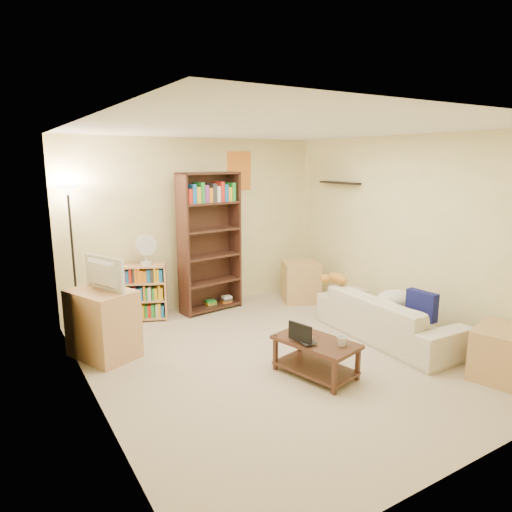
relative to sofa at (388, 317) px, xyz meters
name	(u,v)px	position (x,y,z in m)	size (l,w,h in m)	color
room	(283,214)	(-1.43, 0.24, 1.34)	(4.50, 4.54, 2.52)	#BCAB8D
sofa	(388,317)	(0.00, 0.00, 0.00)	(0.82, 1.95, 0.56)	beige
navy_pillow	(422,305)	(0.08, -0.42, 0.26)	(0.37, 0.11, 0.33)	#131654
cream_blanket	(394,299)	(0.14, 0.04, 0.20)	(0.52, 0.37, 0.22)	silver
tabby_cat	(335,278)	(-0.22, 0.75, 0.36)	(0.44, 0.17, 0.15)	#C47C29
coffee_table	(316,353)	(-1.38, -0.31, -0.04)	(0.67, 0.95, 0.38)	#47261B
laptop	(307,339)	(-1.45, -0.26, 0.11)	(0.29, 0.40, 0.03)	black
laptop_screen	(300,333)	(-1.57, -0.29, 0.21)	(0.01, 0.28, 0.19)	white
mug	(342,341)	(-1.25, -0.55, 0.15)	(0.13, 0.13, 0.10)	silver
tv_remote	(300,330)	(-1.36, -0.01, 0.11)	(0.05, 0.15, 0.02)	black
tv_stand	(103,324)	(-3.14, 1.29, 0.11)	(0.52, 0.72, 0.77)	tan
television	(99,274)	(-3.14, 1.29, 0.68)	(0.33, 0.63, 0.37)	black
tall_bookshelf	(210,239)	(-1.39, 2.15, 0.79)	(0.94, 0.42, 2.02)	#402118
short_bookshelf	(144,293)	(-2.36, 2.24, 0.11)	(0.65, 0.46, 0.78)	tan
desk_fan	(146,248)	(-2.32, 2.20, 0.73)	(0.28, 0.16, 0.42)	silver
floor_lamp	(70,215)	(-3.24, 2.28, 1.23)	(0.32, 0.32, 1.90)	black
side_table	(301,281)	(0.02, 1.83, 0.03)	(0.54, 0.54, 0.62)	tan
end_cabinet	(504,354)	(0.21, -1.35, -0.02)	(0.62, 0.52, 0.52)	tan
book_stacks	(219,303)	(-1.24, 2.18, -0.21)	(0.40, 0.15, 0.17)	red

